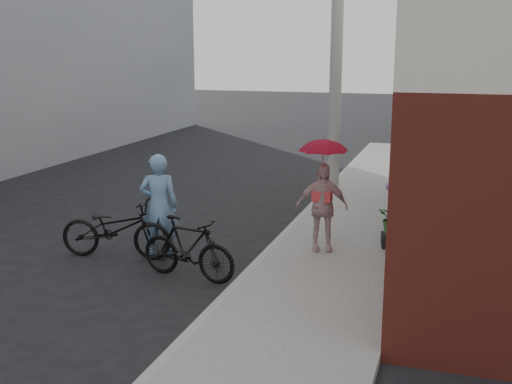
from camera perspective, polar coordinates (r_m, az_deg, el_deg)
The scene contains 11 objects.
ground at distance 10.10m, azimuth -6.04°, elevation -7.24°, with size 80.00×80.00×0.00m, color black.
sidewalk at distance 11.33m, azimuth 7.91°, elevation -4.72°, with size 2.20×24.00×0.12m, color gray.
curb at distance 11.57m, azimuth 2.23°, elevation -4.24°, with size 0.12×24.00×0.12m, color #9E9E99.
utility_pole at distance 14.92m, azimuth 7.18°, elevation 12.91°, with size 0.28×0.28×7.00m, color #9E9E99.
officer at distance 10.72m, azimuth -8.62°, elevation -1.23°, with size 0.64×0.42×1.75m, color #6C96C0.
bike_left at distance 10.90m, azimuth -12.34°, elevation -3.22°, with size 0.66×1.89×0.99m, color black.
bike_right at distance 9.75m, azimuth -6.07°, elevation -4.99°, with size 0.45×1.61×0.97m, color black.
kimono_woman at distance 10.66m, azimuth 5.87°, elevation -1.35°, with size 0.86×0.36×1.47m, color beige.
parasol at distance 10.45m, azimuth 6.00°, elevation 4.37°, with size 0.77×0.77×0.68m, color #BC1635.
planter at distance 11.19m, azimuth 12.11°, elevation -4.24°, with size 0.40×0.40×0.21m, color black.
potted_plant at distance 11.08m, azimuth 12.20°, elevation -2.27°, with size 0.53×0.46×0.59m, color #2C6327.
Camera 1 is at (3.87, -8.66, 3.46)m, focal length 45.00 mm.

